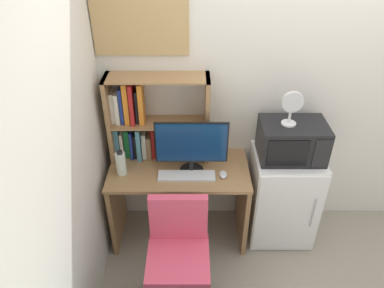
{
  "coord_description": "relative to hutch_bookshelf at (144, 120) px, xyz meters",
  "views": [
    {
      "loc": [
        -0.89,
        -2.58,
        2.5
      ],
      "look_at": [
        -0.9,
        -0.31,
        0.98
      ],
      "focal_mm": 34.23,
      "sensor_mm": 36.0,
      "label": 1
    }
  ],
  "objects": [
    {
      "name": "computer_mouse",
      "position": [
        0.62,
        -0.28,
        -0.32
      ],
      "size": [
        0.06,
        0.09,
        0.03
      ],
      "primitive_type": "ellipsoid",
      "color": "silver",
      "rests_on": "desk"
    },
    {
      "name": "monitor",
      "position": [
        0.37,
        -0.22,
        -0.09
      ],
      "size": [
        0.55,
        0.19,
        0.44
      ],
      "color": "black",
      "rests_on": "desk"
    },
    {
      "name": "water_bottle",
      "position": [
        -0.17,
        -0.24,
        -0.24
      ],
      "size": [
        0.08,
        0.08,
        0.21
      ],
      "color": "silver",
      "rests_on": "desk"
    },
    {
      "name": "desk_chair",
      "position": [
        0.28,
        -0.79,
        -0.69
      ],
      "size": [
        0.49,
        0.49,
        0.85
      ],
      "color": "black",
      "rests_on": "ground_plane"
    },
    {
      "name": "wall_back",
      "position": [
        1.67,
        0.12,
        0.23
      ],
      "size": [
        6.4,
        0.04,
        2.6
      ],
      "primitive_type": "cube",
      "color": "silver",
      "rests_on": "ground_plane"
    },
    {
      "name": "keyboard",
      "position": [
        0.34,
        -0.29,
        -0.33
      ],
      "size": [
        0.44,
        0.13,
        0.02
      ],
      "primitive_type": "cube",
      "color": "silver",
      "rests_on": "desk"
    },
    {
      "name": "wall_corkboard",
      "position": [
        0.02,
        0.09,
        0.75
      ],
      "size": [
        0.68,
        0.02,
        0.51
      ],
      "primitive_type": "cube",
      "color": "tan"
    },
    {
      "name": "hutch_bookshelf",
      "position": [
        0.0,
        0.0,
        0.0
      ],
      "size": [
        0.78,
        0.23,
        0.71
      ],
      "color": "#997047",
      "rests_on": "desk"
    },
    {
      "name": "microwave",
      "position": [
        1.14,
        -0.15,
        -0.1
      ],
      "size": [
        0.5,
        0.35,
        0.29
      ],
      "color": "black",
      "rests_on": "mini_fridge"
    },
    {
      "name": "desk_fan",
      "position": [
        1.09,
        -0.15,
        0.21
      ],
      "size": [
        0.16,
        0.11,
        0.27
      ],
      "color": "silver",
      "rests_on": "microwave"
    },
    {
      "name": "mini_fridge",
      "position": [
        1.14,
        -0.15,
        -0.65
      ],
      "size": [
        0.54,
        0.49,
        0.83
      ],
      "color": "white",
      "rests_on": "ground_plane"
    },
    {
      "name": "desk",
      "position": [
        0.27,
        -0.18,
        -0.57
      ],
      "size": [
        1.11,
        0.56,
        0.73
      ],
      "color": "#997047",
      "rests_on": "ground_plane"
    },
    {
      "name": "wall_left",
      "position": [
        -0.35,
        -1.5,
        0.23
      ],
      "size": [
        0.04,
        4.4,
        2.6
      ],
      "primitive_type": "cube",
      "color": "silver",
      "rests_on": "ground_plane"
    }
  ]
}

